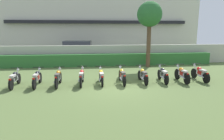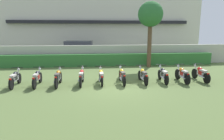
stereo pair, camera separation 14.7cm
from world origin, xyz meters
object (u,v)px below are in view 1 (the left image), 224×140
at_px(parked_car, 79,50).
at_px(motorcycle_in_row_7, 163,74).
at_px(motorcycle_in_row_0, 15,79).
at_px(motorcycle_in_row_9, 200,73).
at_px(motorcycle_in_row_8, 182,74).
at_px(motorcycle_in_row_5, 122,75).
at_px(motorcycle_in_row_2, 58,78).
at_px(motorcycle_in_row_6, 143,75).
at_px(motorcycle_in_row_3, 82,77).
at_px(tree_near_inspector, 150,16).
at_px(motorcycle_in_row_1, 37,78).
at_px(motorcycle_in_row_4, 101,76).

xyz_separation_m(parked_car, motorcycle_in_row_7, (5.15, -9.72, -0.49)).
height_order(motorcycle_in_row_0, motorcycle_in_row_9, motorcycle_in_row_9).
distance_m(motorcycle_in_row_7, motorcycle_in_row_9, 2.30).
relative_size(motorcycle_in_row_8, motorcycle_in_row_9, 0.97).
height_order(motorcycle_in_row_5, motorcycle_in_row_9, same).
bearing_deg(motorcycle_in_row_5, motorcycle_in_row_2, 91.66).
distance_m(motorcycle_in_row_6, motorcycle_in_row_8, 2.31).
relative_size(motorcycle_in_row_3, motorcycle_in_row_8, 1.02).
xyz_separation_m(tree_near_inspector, motorcycle_in_row_6, (-1.76, -4.84, -3.62)).
xyz_separation_m(parked_car, motorcycle_in_row_8, (6.25, -9.85, -0.48)).
height_order(tree_near_inspector, motorcycle_in_row_0, tree_near_inspector).
height_order(motorcycle_in_row_0, motorcycle_in_row_1, motorcycle_in_row_1).
relative_size(motorcycle_in_row_1, motorcycle_in_row_5, 1.00).
bearing_deg(motorcycle_in_row_6, motorcycle_in_row_7, -88.77).
xyz_separation_m(motorcycle_in_row_2, motorcycle_in_row_5, (3.52, 0.12, -0.01)).
relative_size(motorcycle_in_row_3, motorcycle_in_row_7, 1.01).
bearing_deg(motorcycle_in_row_7, motorcycle_in_row_1, 93.41).
bearing_deg(motorcycle_in_row_8, motorcycle_in_row_2, 89.67).
bearing_deg(motorcycle_in_row_1, motorcycle_in_row_3, -90.76).
relative_size(parked_car, motorcycle_in_row_7, 2.49).
relative_size(motorcycle_in_row_0, motorcycle_in_row_5, 0.96).
height_order(parked_car, motorcycle_in_row_9, parked_car).
bearing_deg(motorcycle_in_row_9, motorcycle_in_row_2, 89.67).
relative_size(motorcycle_in_row_1, motorcycle_in_row_6, 1.04).
bearing_deg(motorcycle_in_row_7, motorcycle_in_row_2, 94.32).
bearing_deg(motorcycle_in_row_4, motorcycle_in_row_0, 89.73).
height_order(motorcycle_in_row_3, motorcycle_in_row_9, motorcycle_in_row_3).
bearing_deg(motorcycle_in_row_2, motorcycle_in_row_5, -86.42).
xyz_separation_m(motorcycle_in_row_6, motorcycle_in_row_8, (2.31, -0.09, 0.02)).
distance_m(parked_car, motorcycle_in_row_9, 12.24).
bearing_deg(motorcycle_in_row_1, parked_car, -11.57).
relative_size(parked_car, motorcycle_in_row_6, 2.48).
bearing_deg(motorcycle_in_row_7, motorcycle_in_row_0, 93.31).
bearing_deg(motorcycle_in_row_0, motorcycle_in_row_4, -91.35).
xyz_separation_m(motorcycle_in_row_2, motorcycle_in_row_4, (2.34, 0.13, -0.02)).
relative_size(tree_near_inspector, motorcycle_in_row_4, 2.87).
xyz_separation_m(tree_near_inspector, motorcycle_in_row_1, (-7.60, -4.85, -3.61)).
bearing_deg(motorcycle_in_row_7, motorcycle_in_row_8, -93.80).
bearing_deg(motorcycle_in_row_3, motorcycle_in_row_6, -86.42).
xyz_separation_m(tree_near_inspector, motorcycle_in_row_2, (-6.48, -4.94, -3.60)).
distance_m(motorcycle_in_row_4, motorcycle_in_row_7, 3.59).
bearing_deg(motorcycle_in_row_9, motorcycle_in_row_3, 89.23).
relative_size(motorcycle_in_row_0, motorcycle_in_row_1, 0.97).
distance_m(motorcycle_in_row_2, motorcycle_in_row_4, 2.34).
relative_size(motorcycle_in_row_0, motorcycle_in_row_2, 1.02).
bearing_deg(motorcycle_in_row_1, motorcycle_in_row_0, 89.23).
bearing_deg(motorcycle_in_row_6, motorcycle_in_row_2, 90.47).
xyz_separation_m(motorcycle_in_row_1, motorcycle_in_row_4, (3.46, 0.05, -0.01)).
relative_size(motorcycle_in_row_0, motorcycle_in_row_8, 1.02).
distance_m(motorcycle_in_row_0, motorcycle_in_row_1, 1.15).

